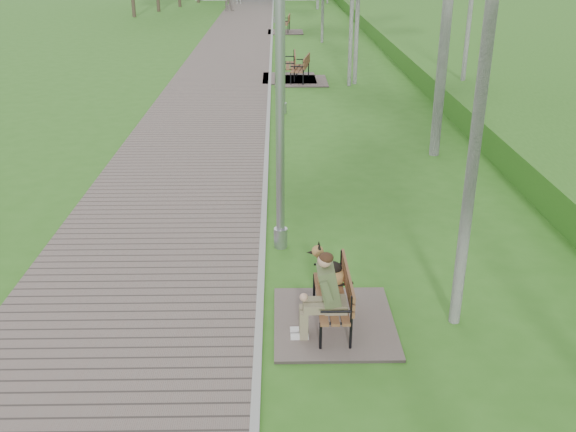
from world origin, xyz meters
name	(u,v)px	position (x,y,z in m)	size (l,w,h in m)	color
ground	(260,304)	(0.00, 0.00, 0.00)	(120.00, 120.00, 0.00)	#356E1E
walkway	(232,52)	(-1.75, 21.50, 0.02)	(3.50, 67.00, 0.04)	#70625B
kerb	(271,52)	(0.00, 21.50, 0.03)	(0.10, 67.00, 0.05)	#999993
embankment	(552,57)	(12.00, 20.00, 0.00)	(14.00, 70.00, 1.60)	#428129
bench_main	(328,300)	(0.88, -0.53, 0.37)	(1.55, 1.72, 1.35)	#70625B
bench_second	(288,73)	(0.66, 15.55, 0.22)	(1.89, 2.10, 1.16)	#70625B
bench_third	(300,76)	(1.06, 15.04, 0.21)	(1.83, 2.04, 1.13)	#70625B
bench_far	(285,28)	(0.69, 28.24, 0.22)	(1.89, 2.10, 1.16)	#70625B
lamp_post_near	(280,84)	(0.29, 1.78, 2.64)	(0.22, 0.22, 5.66)	#94969B
lamp_post_second	(283,26)	(0.43, 10.55, 2.41)	(0.20, 0.20, 5.17)	#94969B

